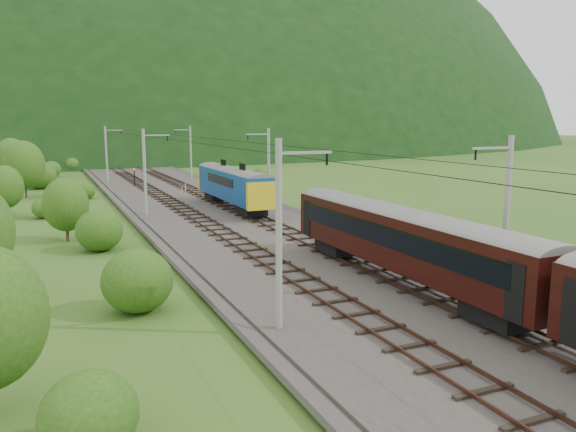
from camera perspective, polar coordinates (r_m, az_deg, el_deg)
name	(u,v)px	position (r m, az deg, el deg)	size (l,w,h in m)	color
ground	(400,315)	(27.29, 11.35, -9.80)	(600.00, 600.00, 0.00)	#2B531A
railbed	(308,263)	(35.50, 2.03, -4.80)	(14.00, 220.00, 0.30)	#38332D
track_left	(273,263)	(34.50, -1.57, -4.84)	(2.40, 220.00, 0.27)	#513122
track_right	(341,256)	(36.53, 5.43, -4.07)	(2.40, 220.00, 0.27)	#513122
catenary_left	(146,170)	(53.86, -14.27, 4.54)	(2.54, 192.28, 8.00)	gray
catenary_right	(268,166)	(57.17, -2.05, 5.11)	(2.54, 192.28, 8.00)	gray
overhead_wires	(308,152)	(34.44, 2.10, 6.47)	(4.83, 198.00, 0.03)	black
mountain_main	(74,141)	(281.47, -20.93, 7.15)	(504.00, 360.00, 244.00)	black
hazard_post_near	(182,192)	(65.62, -10.74, 2.41)	(0.14, 0.14, 1.30)	red
hazard_post_far	(185,189)	(67.91, -10.38, 2.69)	(0.15, 0.15, 1.37)	red
signal	(134,176)	(79.17, -15.34, 3.98)	(0.26, 0.26, 2.36)	black
vegetation_left	(34,210)	(42.99, -24.43, 0.54)	(12.97, 143.49, 6.75)	#234A13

